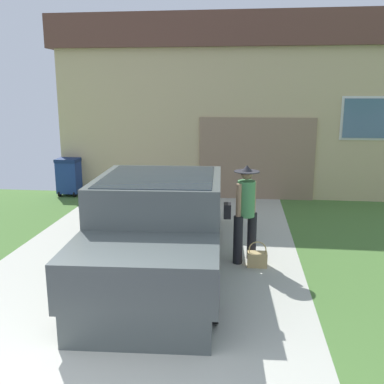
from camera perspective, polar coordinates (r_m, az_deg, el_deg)
The scene contains 5 objects.
pickup_truck at distance 7.02m, azimuth -4.17°, elevation -5.00°, with size 2.24×5.38×1.61m.
person_with_hat at distance 7.49m, azimuth 7.02°, elevation -2.34°, with size 0.43×0.43×1.69m.
handbag at distance 7.53m, azimuth 8.49°, elevation -8.55°, with size 0.33×0.22×0.44m.
house_with_garage at distance 15.28m, azimuth 6.56°, elevation 11.38°, with size 10.54×7.18×4.88m.
wheeled_trash_bin at distance 12.84m, azimuth -15.61°, elevation 2.16°, with size 0.60×0.72×1.05m.
Camera 1 is at (1.56, -3.09, 2.89)m, focal length 40.94 mm.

